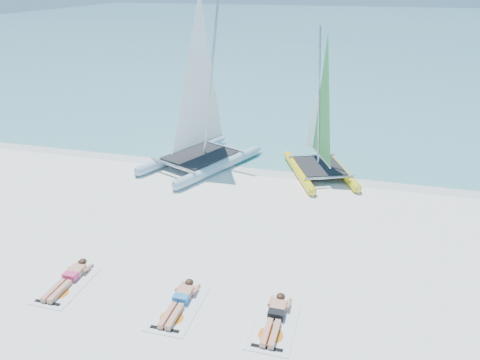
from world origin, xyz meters
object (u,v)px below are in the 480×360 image
at_px(towel_b, 177,309).
at_px(towel_c, 274,325).
at_px(towel_a, 66,285).
at_px(sunbather_c, 276,316).
at_px(sunbather_b, 180,300).
at_px(sunbather_a, 70,277).
at_px(catamaran_blue, 200,114).
at_px(catamaran_yellow, 319,127).

bearing_deg(towel_b, towel_c, 1.12).
bearing_deg(towel_a, towel_c, -0.68).
distance_m(towel_c, sunbather_c, 0.22).
bearing_deg(towel_c, sunbather_b, 176.44).
bearing_deg(sunbather_a, towel_b, -5.52).
height_order(sunbather_a, sunbather_b, same).
relative_size(catamaran_blue, sunbather_a, 4.23).
relative_size(towel_a, sunbather_a, 1.07).
height_order(sunbather_b, towel_c, sunbather_b).
xyz_separation_m(catamaran_blue, sunbather_c, (4.92, -8.76, -2.06)).
bearing_deg(sunbather_b, towel_c, -3.56).
distance_m(catamaran_blue, towel_a, 9.17).
height_order(sunbather_a, sunbather_c, same).
relative_size(towel_b, sunbather_c, 1.07).
bearing_deg(sunbather_c, sunbather_a, 179.32).
bearing_deg(towel_a, sunbather_a, 90.00).
relative_size(sunbather_b, sunbather_c, 1.00).
bearing_deg(catamaran_blue, towel_a, -70.02).
bearing_deg(catamaran_blue, sunbather_a, -70.10).
height_order(towel_a, sunbather_b, sunbather_b).
bearing_deg(sunbather_b, sunbather_a, 177.98).
xyz_separation_m(sunbather_a, towel_b, (3.13, -0.30, -0.11)).
distance_m(catamaran_blue, sunbather_c, 10.26).
height_order(towel_b, sunbather_c, sunbather_c).
xyz_separation_m(catamaran_yellow, sunbather_b, (-2.17, -9.44, -1.71)).
bearing_deg(catamaran_yellow, sunbather_a, -142.97).
height_order(towel_a, towel_c, same).
height_order(towel_b, sunbather_b, sunbather_b).
bearing_deg(catamaran_blue, towel_b, -50.47).
relative_size(catamaran_blue, towel_a, 3.95).
relative_size(catamaran_yellow, towel_b, 3.14).
relative_size(sunbather_a, towel_b, 0.93).
relative_size(catamaran_yellow, sunbather_b, 3.36).
xyz_separation_m(catamaran_blue, sunbather_b, (2.57, -8.81, -2.06)).
distance_m(towel_a, towel_c, 5.48).
bearing_deg(towel_b, catamaran_blue, 105.96).
distance_m(sunbather_a, towel_b, 3.15).
xyz_separation_m(towel_a, sunbather_b, (3.13, 0.08, 0.11)).
bearing_deg(sunbather_b, towel_b, -90.00).
xyz_separation_m(towel_a, sunbather_a, (0.00, 0.19, 0.11)).
bearing_deg(sunbather_c, towel_a, -178.67).
height_order(catamaran_yellow, sunbather_c, catamaran_yellow).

